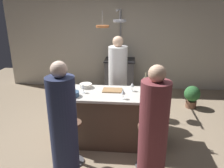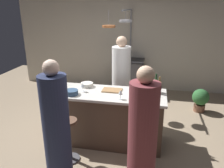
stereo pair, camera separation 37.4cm
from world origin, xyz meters
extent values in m
plane|color=gray|center=(0.00, 0.00, 0.00)|extent=(9.00, 9.00, 0.00)
cube|color=beige|center=(0.00, 2.85, 1.30)|extent=(6.40, 0.16, 2.60)
cube|color=brown|center=(0.00, 0.00, 0.43)|extent=(1.72, 0.66, 0.86)
cube|color=beige|center=(0.00, 0.00, 0.88)|extent=(1.80, 0.72, 0.04)
cube|color=#47474C|center=(0.00, 2.45, 0.43)|extent=(0.76, 0.60, 0.86)
cube|color=black|center=(0.00, 2.45, 0.88)|extent=(0.80, 0.64, 0.03)
cylinder|color=white|center=(0.05, 0.80, 0.76)|extent=(0.36, 0.36, 1.52)
sphere|color=#D8AD8C|center=(0.05, 0.80, 1.61)|extent=(0.21, 0.21, 0.21)
cylinder|color=#4C4C51|center=(-0.50, -0.62, 0.01)|extent=(0.28, 0.28, 0.02)
cylinder|color=#4C4C51|center=(-0.50, -0.62, 0.33)|extent=(0.06, 0.06, 0.62)
cylinder|color=brown|center=(-0.50, -0.62, 0.66)|extent=(0.26, 0.26, 0.04)
cylinder|color=#262D4C|center=(-0.51, -0.98, 0.73)|extent=(0.35, 0.35, 1.46)
sphere|color=beige|center=(-0.51, -0.98, 1.55)|extent=(0.20, 0.20, 0.20)
cylinder|color=#4C4C51|center=(0.56, -0.62, 0.01)|extent=(0.28, 0.28, 0.02)
cylinder|color=#4C4C51|center=(0.56, -0.62, 0.33)|extent=(0.06, 0.06, 0.62)
cylinder|color=brown|center=(0.56, -0.62, 0.66)|extent=(0.26, 0.26, 0.04)
cylinder|color=brown|center=(0.60, -1.01, 0.73)|extent=(0.35, 0.35, 1.45)
sphere|color=#D8AD8C|center=(0.60, -1.01, 1.54)|extent=(0.20, 0.20, 0.20)
cylinder|color=gray|center=(0.00, 2.70, 1.07)|extent=(0.04, 0.04, 2.15)
cylinder|color=gray|center=(0.00, 1.93, 2.15)|extent=(0.04, 1.55, 0.04)
cylinder|color=#B26638|center=(-0.30, 1.31, 1.84)|extent=(0.28, 0.28, 0.04)
cylinder|color=gray|center=(-0.30, 1.30, 2.00)|extent=(0.01, 0.01, 0.31)
cylinder|color=gray|center=(0.05, 1.34, 1.95)|extent=(0.26, 0.26, 0.04)
cylinder|color=gray|center=(0.05, 1.30, 2.05)|extent=(0.01, 0.01, 0.20)
cylinder|color=brown|center=(1.72, 1.53, 0.08)|extent=(0.24, 0.24, 0.16)
sphere|color=#2D6633|center=(1.72, 1.53, 0.34)|extent=(0.36, 0.36, 0.36)
cube|color=#997047|center=(0.01, 0.10, 0.91)|extent=(0.32, 0.22, 0.02)
cylinder|color=#382319|center=(0.59, -0.13, 1.01)|extent=(0.05, 0.05, 0.21)
cylinder|color=brown|center=(0.77, 0.11, 1.00)|extent=(0.07, 0.07, 0.20)
cylinder|color=brown|center=(0.77, 0.11, 1.14)|extent=(0.03, 0.03, 0.08)
cylinder|color=#143319|center=(0.72, 0.20, 1.01)|extent=(0.07, 0.07, 0.22)
cylinder|color=#143319|center=(0.72, 0.20, 1.16)|extent=(0.03, 0.03, 0.08)
cylinder|color=gray|center=(0.56, 0.18, 1.01)|extent=(0.07, 0.07, 0.22)
cylinder|color=gray|center=(0.56, 0.18, 1.16)|extent=(0.03, 0.03, 0.08)
cylinder|color=black|center=(-0.80, 0.05, 1.00)|extent=(0.07, 0.07, 0.20)
cylinder|color=black|center=(-0.80, 0.05, 1.14)|extent=(0.03, 0.03, 0.08)
cylinder|color=silver|center=(0.34, 0.11, 0.90)|extent=(0.06, 0.06, 0.01)
cylinder|color=silver|center=(0.34, 0.11, 0.94)|extent=(0.01, 0.01, 0.07)
cone|color=silver|center=(0.34, 0.11, 1.01)|extent=(0.07, 0.07, 0.06)
cylinder|color=silver|center=(-0.45, -0.03, 0.90)|extent=(0.06, 0.06, 0.01)
cylinder|color=silver|center=(-0.45, -0.03, 0.94)|extent=(0.01, 0.01, 0.07)
cone|color=silver|center=(-0.45, -0.03, 1.01)|extent=(0.07, 0.07, 0.06)
cylinder|color=silver|center=(0.20, -0.23, 0.90)|extent=(0.06, 0.06, 0.01)
cylinder|color=silver|center=(0.20, -0.23, 0.94)|extent=(0.01, 0.01, 0.07)
cone|color=silver|center=(0.20, -0.23, 1.01)|extent=(0.07, 0.07, 0.06)
cylinder|color=silver|center=(-0.46, 0.21, 0.93)|extent=(0.21, 0.21, 0.07)
cylinder|color=#334C6B|center=(-0.59, -0.20, 0.94)|extent=(0.21, 0.21, 0.08)
camera|label=1|loc=(0.32, -3.37, 2.24)|focal=35.92mm
camera|label=2|loc=(0.69, -3.32, 2.24)|focal=35.92mm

